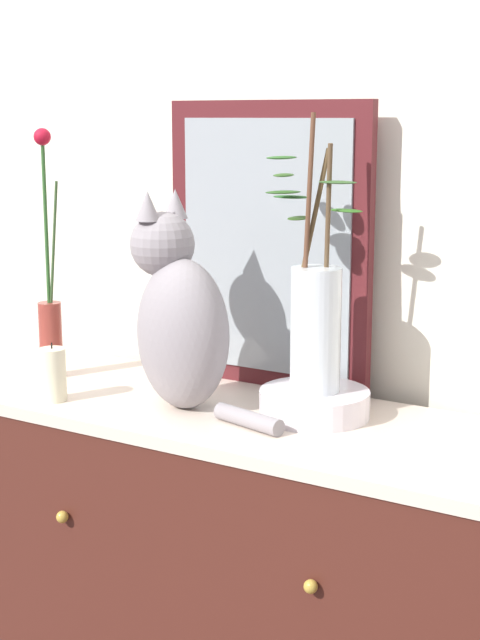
{
  "coord_description": "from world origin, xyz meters",
  "views": [
    {
      "loc": [
        0.93,
        -1.52,
        1.47
      ],
      "look_at": [
        0.0,
        0.0,
        1.09
      ],
      "focal_mm": 53.96,
      "sensor_mm": 36.0,
      "label": 1
    }
  ],
  "objects_px": {
    "mirror_leaning": "(268,246)",
    "vase_slim_green": "(50,314)",
    "cat_sitting": "(180,317)",
    "sideboard": "(240,624)",
    "bowl_porcelain": "(314,403)",
    "vase_glass_clear": "(315,320)",
    "candle_pillar": "(53,375)"
  },
  "relations": [
    {
      "from": "vase_slim_green",
      "to": "mirror_leaning",
      "type": "bearing_deg",
      "value": 23.65
    },
    {
      "from": "mirror_leaning",
      "to": "vase_glass_clear",
      "type": "height_order",
      "value": "mirror_leaning"
    },
    {
      "from": "sideboard",
      "to": "cat_sitting",
      "type": "relative_size",
      "value": 2.9
    },
    {
      "from": "sideboard",
      "to": "bowl_porcelain",
      "type": "height_order",
      "value": "bowl_porcelain"
    },
    {
      "from": "vase_glass_clear",
      "to": "bowl_porcelain",
      "type": "bearing_deg",
      "value": -19.48
    },
    {
      "from": "sideboard",
      "to": "bowl_porcelain",
      "type": "distance_m",
      "value": 0.5
    },
    {
      "from": "sideboard",
      "to": "vase_glass_clear",
      "type": "height_order",
      "value": "vase_glass_clear"
    },
    {
      "from": "vase_slim_green",
      "to": "bowl_porcelain",
      "type": "bearing_deg",
      "value": 4.06
    },
    {
      "from": "vase_glass_clear",
      "to": "cat_sitting",
      "type": "bearing_deg",
      "value": -162.44
    },
    {
      "from": "vase_glass_clear",
      "to": "vase_slim_green",
      "type": "bearing_deg",
      "value": -175.86
    },
    {
      "from": "vase_slim_green",
      "to": "bowl_porcelain",
      "type": "relative_size",
      "value": 2.54
    },
    {
      "from": "vase_slim_green",
      "to": "cat_sitting",
      "type": "bearing_deg",
      "value": -5.43
    },
    {
      "from": "sideboard",
      "to": "candle_pillar",
      "type": "height_order",
      "value": "candle_pillar"
    },
    {
      "from": "mirror_leaning",
      "to": "bowl_porcelain",
      "type": "bearing_deg",
      "value": -38.0
    },
    {
      "from": "mirror_leaning",
      "to": "vase_slim_green",
      "type": "relative_size",
      "value": 1.1
    },
    {
      "from": "sideboard",
      "to": "vase_glass_clear",
      "type": "bearing_deg",
      "value": 17.8
    },
    {
      "from": "sideboard",
      "to": "bowl_porcelain",
      "type": "relative_size",
      "value": 5.82
    },
    {
      "from": "sideboard",
      "to": "cat_sitting",
      "type": "distance_m",
      "value": 0.65
    },
    {
      "from": "vase_slim_green",
      "to": "vase_glass_clear",
      "type": "distance_m",
      "value": 0.62
    },
    {
      "from": "mirror_leaning",
      "to": "bowl_porcelain",
      "type": "relative_size",
      "value": 2.81
    },
    {
      "from": "mirror_leaning",
      "to": "vase_slim_green",
      "type": "bearing_deg",
      "value": -156.35
    },
    {
      "from": "cat_sitting",
      "to": "bowl_porcelain",
      "type": "distance_m",
      "value": 0.31
    },
    {
      "from": "vase_slim_green",
      "to": "vase_glass_clear",
      "type": "bearing_deg",
      "value": 4.14
    },
    {
      "from": "bowl_porcelain",
      "to": "vase_glass_clear",
      "type": "distance_m",
      "value": 0.16
    },
    {
      "from": "vase_slim_green",
      "to": "bowl_porcelain",
      "type": "distance_m",
      "value": 0.63
    },
    {
      "from": "bowl_porcelain",
      "to": "cat_sitting",
      "type": "bearing_deg",
      "value": -162.71
    },
    {
      "from": "mirror_leaning",
      "to": "cat_sitting",
      "type": "distance_m",
      "value": 0.26
    },
    {
      "from": "cat_sitting",
      "to": "sideboard",
      "type": "bearing_deg",
      "value": 17.26
    },
    {
      "from": "mirror_leaning",
      "to": "vase_slim_green",
      "type": "distance_m",
      "value": 0.5
    },
    {
      "from": "bowl_porcelain",
      "to": "mirror_leaning",
      "type": "bearing_deg",
      "value": 142.0
    },
    {
      "from": "vase_slim_green",
      "to": "bowl_porcelain",
      "type": "xyz_separation_m",
      "value": [
        0.62,
        0.04,
        -0.11
      ]
    },
    {
      "from": "bowl_porcelain",
      "to": "candle_pillar",
      "type": "bearing_deg",
      "value": -160.12
    }
  ]
}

